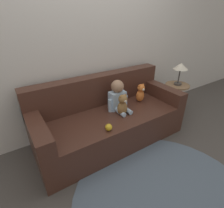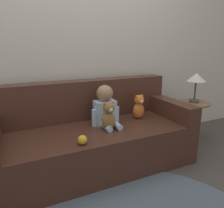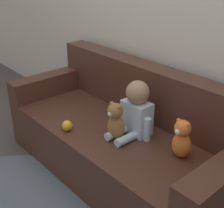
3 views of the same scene
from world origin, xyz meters
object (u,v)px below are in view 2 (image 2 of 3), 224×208
object	(u,v)px
couch	(93,137)
toy_ball	(82,140)
plush_toy_side	(139,107)
teddy_bear_brown	(109,116)
person_baby	(105,107)
side_table	(195,92)

from	to	relation	value
couch	toy_ball	bearing A→B (deg)	-121.34
plush_toy_side	toy_ball	distance (m)	0.83
couch	plush_toy_side	size ratio (longest dim) A/B	7.37
teddy_bear_brown	toy_ball	bearing A→B (deg)	-149.33
person_baby	plush_toy_side	distance (m)	0.40
couch	teddy_bear_brown	distance (m)	0.32
plush_toy_side	toy_ball	xyz separation A→B (m)	(-0.74, -0.35, -0.09)
plush_toy_side	side_table	world-z (taller)	side_table
person_baby	toy_ball	size ratio (longest dim) A/B	5.13
person_baby	plush_toy_side	xyz separation A→B (m)	(0.39, 0.01, -0.05)
teddy_bear_brown	side_table	world-z (taller)	side_table
plush_toy_side	side_table	distance (m)	0.77
plush_toy_side	side_table	size ratio (longest dim) A/B	0.30
plush_toy_side	couch	bearing A→B (deg)	179.54
couch	toy_ball	distance (m)	0.44
couch	person_baby	size ratio (longest dim) A/B	4.87
toy_ball	side_table	size ratio (longest dim) A/B	0.09
person_baby	side_table	size ratio (longest dim) A/B	0.46
teddy_bear_brown	couch	bearing A→B (deg)	121.40
person_baby	teddy_bear_brown	xyz separation A→B (m)	(-0.04, -0.15, -0.04)
teddy_bear_brown	plush_toy_side	distance (m)	0.46
person_baby	couch	bearing A→B (deg)	173.95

